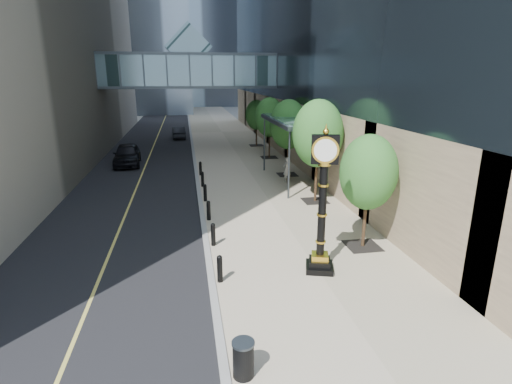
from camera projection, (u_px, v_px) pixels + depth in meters
ground at (301, 290)px, 13.71m from camera, size 320.00×320.00×0.00m
road at (159, 134)px, 50.33m from camera, size 8.00×180.00×0.02m
sidewalk at (222, 132)px, 51.67m from camera, size 8.00×180.00×0.06m
curb at (191, 133)px, 50.99m from camera, size 0.25×180.00×0.07m
skywalk at (189, 69)px, 37.49m from camera, size 17.00×4.20×5.80m
entrance_canopy at (294, 121)px, 26.34m from camera, size 3.00×8.00×4.38m
bollard_row at (207, 202)px, 21.62m from camera, size 0.20×16.20×0.90m
street_trees at (291, 127)px, 27.77m from camera, size 2.83×28.31×5.82m
street_clock at (322, 212)px, 14.38m from camera, size 1.24×1.24×5.32m
trash_bin at (243, 360)px, 9.62m from camera, size 0.68×0.68×0.90m
pedestrian at (287, 170)px, 27.20m from camera, size 0.74×0.62×1.73m
car_near at (127, 154)px, 32.64m from camera, size 2.33×5.16×1.72m
car_far at (179, 133)px, 46.48m from camera, size 1.67×4.12×1.33m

